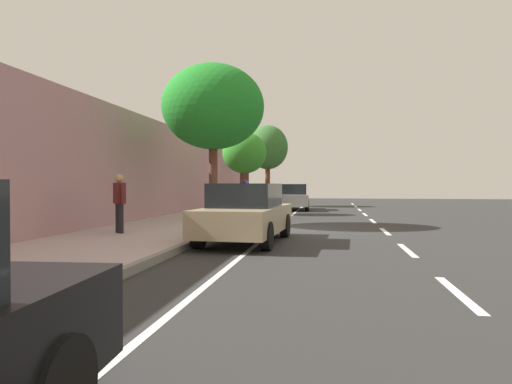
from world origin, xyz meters
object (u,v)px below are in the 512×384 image
Objects in this scene: parked_sedan_tan_second at (246,213)px; pedestrian_on_phone at (119,200)px; fire_hydrant at (252,203)px; street_tree_mid_block at (244,154)px; street_tree_near_cyclist at (268,148)px; street_tree_far_end at (213,107)px; bicycle_at_curb at (249,217)px; parked_sedan_silver_nearest at (293,197)px; cyclist_with_backpack at (245,198)px.

pedestrian_on_phone is (3.58, -0.21, 0.32)m from parked_sedan_tan_second.
parked_sedan_tan_second is 10.40m from fire_hydrant.
street_tree_mid_block is (2.09, -10.98, 2.26)m from parked_sedan_tan_second.
street_tree_near_cyclist is 6.45× the size of fire_hydrant.
fire_hydrant is (-0.52, -5.55, -3.74)m from street_tree_far_end.
street_tree_near_cyclist is 1.37× the size of street_tree_mid_block.
pedestrian_on_phone is at bearing 71.77° from street_tree_far_end.
pedestrian_on_phone is at bearing 54.36° from bicycle_at_curb.
parked_sedan_silver_nearest is at bearing -103.22° from pedestrian_on_phone.
street_tree_mid_block is (1.41, -6.73, 2.64)m from bicycle_at_curb.
bicycle_at_curb is 16.01m from street_tree_near_cyclist.
street_tree_near_cyclist is at bearing -83.98° from parked_sedan_tan_second.
parked_sedan_silver_nearest is 2.66× the size of bicycle_at_curb.
street_tree_near_cyclist reaches higher than pedestrian_on_phone.
parked_sedan_silver_nearest reaches higher than fire_hydrant.
street_tree_mid_block is at bearing -79.25° from parked_sedan_tan_second.
bicycle_at_curb is 2.02× the size of fire_hydrant.
street_tree_near_cyclist reaches higher than parked_sedan_tan_second.
street_tree_far_end is (1.41, -0.48, 3.96)m from bicycle_at_curb.
cyclist_with_backpack is 6.71m from street_tree_mid_block.
cyclist_with_backpack is 1.02× the size of pedestrian_on_phone.
pedestrian_on_phone reaches higher than fire_hydrant.
pedestrian_on_phone is at bearing -3.31° from parked_sedan_tan_second.
street_tree_far_end is at bearing -2.04° from cyclist_with_backpack.
bicycle_at_curb is (0.68, -4.25, -0.39)m from parked_sedan_tan_second.
bicycle_at_curb is 0.80m from cyclist_with_backpack.
pedestrian_on_phone is at bearing 59.18° from cyclist_with_backpack.
street_tree_near_cyclist reaches higher than bicycle_at_curb.
parked_sedan_tan_second is 2.78× the size of pedestrian_on_phone.
street_tree_near_cyclist is 3.35× the size of pedestrian_on_phone.
street_tree_mid_block is (1.19, -6.29, 2.01)m from cyclist_with_backpack.
cyclist_with_backpack is 0.41× the size of street_tree_mid_block.
street_tree_near_cyclist is at bearing -90.00° from street_tree_far_end.
street_tree_near_cyclist is (1.41, -15.52, 3.66)m from bicycle_at_curb.
cyclist_with_backpack is at bearing 177.96° from street_tree_far_end.
parked_sedan_silver_nearest and parked_sedan_tan_second have the same top height.
street_tree_mid_block is at bearing -79.33° from cyclist_with_backpack.
street_tree_mid_block is at bearing -97.88° from pedestrian_on_phone.
cyclist_with_backpack is at bearing -120.82° from pedestrian_on_phone.
pedestrian_on_phone is at bearing 85.64° from street_tree_near_cyclist.
street_tree_near_cyclist is 15.04m from street_tree_far_end.
parked_sedan_silver_nearest is 0.83× the size of street_tree_near_cyclist.
cyclist_with_backpack is at bearing -79.14° from parked_sedan_tan_second.
bicycle_at_curb is 0.43× the size of street_tree_mid_block.
fire_hydrant is at bearing -101.27° from pedestrian_on_phone.
street_tree_far_end is at bearing 90.00° from street_tree_near_cyclist.
fire_hydrant is (-0.52, 9.49, -3.44)m from street_tree_near_cyclist.
cyclist_with_backpack is at bearing -62.99° from bicycle_at_curb.
cyclist_with_backpack is (0.89, 10.72, 0.24)m from parked_sedan_silver_nearest.
street_tree_far_end is (1.19, -0.04, 3.33)m from cyclist_with_backpack.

